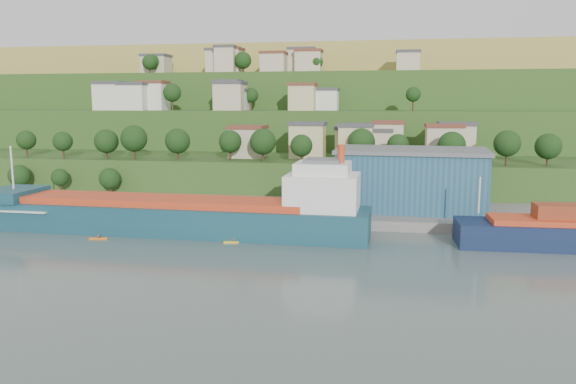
% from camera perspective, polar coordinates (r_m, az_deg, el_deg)
% --- Properties ---
extents(ground, '(500.00, 500.00, 0.00)m').
position_cam_1_polar(ground, '(99.04, -8.23, -5.24)').
color(ground, '#455451').
rests_on(ground, ground).
extents(quay, '(220.00, 26.00, 4.00)m').
position_cam_1_polar(quay, '(121.99, 4.91, -2.49)').
color(quay, slate).
rests_on(quay, ground).
extents(pebble_beach, '(40.00, 18.00, 2.40)m').
position_cam_1_polar(pebble_beach, '(143.76, -26.66, -1.67)').
color(pebble_beach, slate).
rests_on(pebble_beach, ground).
extents(hillside, '(360.00, 210.56, 96.00)m').
position_cam_1_polar(hillside, '(262.68, 3.30, 3.69)').
color(hillside, '#284719').
rests_on(hillside, ground).
extents(cargo_ship_near, '(74.69, 13.28, 19.14)m').
position_cam_1_polar(cargo_ship_near, '(107.80, -10.49, -2.47)').
color(cargo_ship_near, '#133949').
rests_on(cargo_ship_near, ground).
extents(warehouse, '(32.22, 21.06, 12.80)m').
position_cam_1_polar(warehouse, '(121.77, 12.41, 1.34)').
color(warehouse, navy).
rests_on(warehouse, quay).
extents(caravan, '(5.61, 2.80, 2.52)m').
position_cam_1_polar(caravan, '(145.07, -26.91, -0.61)').
color(caravan, white).
rests_on(caravan, pebble_beach).
extents(dinghy, '(4.35, 2.61, 0.82)m').
position_cam_1_polar(dinghy, '(135.08, -22.32, -1.32)').
color(dinghy, silver).
rests_on(dinghy, pebble_beach).
extents(kayak_orange, '(3.41, 1.06, 0.84)m').
position_cam_1_polar(kayak_orange, '(107.03, -18.69, -4.42)').
color(kayak_orange, orange).
rests_on(kayak_orange, ground).
extents(kayak_yellow, '(3.64, 1.59, 0.90)m').
position_cam_1_polar(kayak_yellow, '(99.31, -5.53, -4.99)').
color(kayak_yellow, yellow).
rests_on(kayak_yellow, ground).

